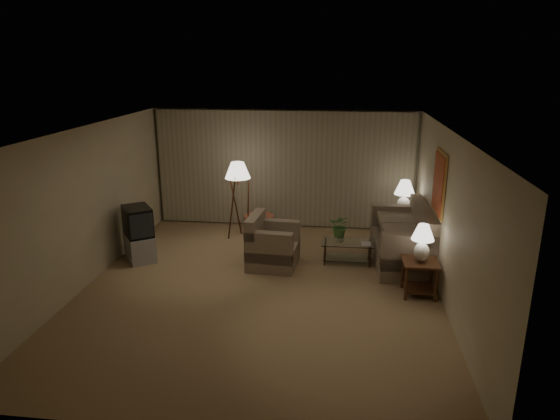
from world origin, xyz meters
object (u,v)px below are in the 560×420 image
object	(u,v)px
ottoman	(259,225)
side_table_near	(420,272)
armchair	(273,246)
vase	(340,238)
table_lamp_far	(404,194)
coffee_table	(347,249)
table_lamp_near	(423,240)
floor_lamp	(238,199)
sofa	(402,241)
side_table_far	(402,223)
tv_cabinet	(140,247)
crt_tv	(138,221)

from	to	relation	value
ottoman	side_table_near	bearing A→B (deg)	-40.16
armchair	vase	bearing A→B (deg)	-70.56
armchair	table_lamp_far	size ratio (longest dim) A/B	1.44
side_table_near	table_lamp_far	world-z (taller)	table_lamp_far
ottoman	armchair	bearing A→B (deg)	-72.12
coffee_table	table_lamp_near	bearing A→B (deg)	-46.91
floor_lamp	sofa	bearing A→B (deg)	-16.88
sofa	armchair	distance (m)	2.46
side_table_far	vase	world-z (taller)	side_table_far
table_lamp_far	table_lamp_near	bearing A→B (deg)	-90.00
floor_lamp	table_lamp_far	bearing A→B (deg)	3.67
side_table_near	vase	xyz separation A→B (m)	(-1.32, 1.25, 0.08)
tv_cabinet	side_table_far	bearing A→B (deg)	72.89
tv_cabinet	ottoman	xyz separation A→B (m)	(2.08, 1.72, -0.03)
sofa	table_lamp_near	xyz separation A→B (m)	(0.15, -1.35, 0.53)
side_table_near	crt_tv	distance (m)	5.29
coffee_table	crt_tv	bearing A→B (deg)	-175.21
crt_tv	floor_lamp	xyz separation A→B (m)	(1.68, 1.46, 0.10)
table_lamp_far	vase	xyz separation A→B (m)	(-1.32, -1.35, -0.54)
table_lamp_far	tv_cabinet	distance (m)	5.52
floor_lamp	ottoman	bearing A→B (deg)	33.00
armchair	side_table_near	bearing A→B (deg)	-105.14
table_lamp_near	coffee_table	size ratio (longest dim) A/B	0.64
side_table_far	table_lamp_far	xyz separation A→B (m)	(0.00, 0.00, 0.65)
side_table_near	table_lamp_far	bearing A→B (deg)	90.00
table_lamp_near	table_lamp_far	bearing A→B (deg)	90.00
table_lamp_near	coffee_table	distance (m)	1.85
tv_cabinet	floor_lamp	size ratio (longest dim) A/B	0.53
vase	table_lamp_near	bearing A→B (deg)	-43.45
table_lamp_near	ottoman	world-z (taller)	table_lamp_near
armchair	crt_tv	bearing A→B (deg)	94.63
table_lamp_near	table_lamp_far	distance (m)	2.60
side_table_far	tv_cabinet	xyz separation A→B (m)	(-5.20, -1.69, -0.14)
tv_cabinet	vase	distance (m)	3.90
side_table_near	vase	distance (m)	1.82
sofa	side_table_far	bearing A→B (deg)	170.78
floor_lamp	ottoman	world-z (taller)	floor_lamp
sofa	tv_cabinet	world-z (taller)	sofa
floor_lamp	ottoman	size ratio (longest dim) A/B	2.55
table_lamp_far	ottoman	size ratio (longest dim) A/B	1.13
armchair	side_table_far	distance (m)	3.07
floor_lamp	vase	world-z (taller)	floor_lamp
side_table_far	floor_lamp	bearing A→B (deg)	-176.33
side_table_near	crt_tv	bearing A→B (deg)	170.05
tv_cabinet	ottoman	world-z (taller)	tv_cabinet
sofa	table_lamp_far	xyz separation A→B (m)	(0.15, 1.25, 0.60)
side_table_near	table_lamp_near	world-z (taller)	table_lamp_near
side_table_far	table_lamp_near	bearing A→B (deg)	-90.00
table_lamp_near	coffee_table	world-z (taller)	table_lamp_near
table_lamp_far	crt_tv	size ratio (longest dim) A/B	0.92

